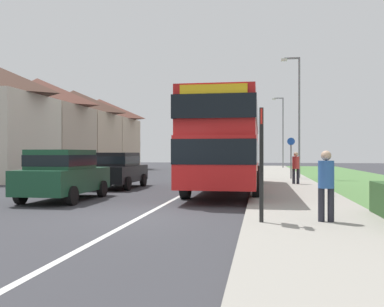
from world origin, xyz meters
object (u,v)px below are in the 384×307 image
object	(u,v)px
parked_car_black	(117,169)
cycle_route_sign	(291,156)
parked_car_dark_green	(63,173)
street_lamp_far	(282,128)
bus_stop_sign	(261,157)
street_lamp_mid	(297,109)
pedestrian_walking_away	(296,166)
double_decker_bus	(227,140)
pedestrian_at_stop	(326,182)

from	to	relation	value
parked_car_black	cycle_route_sign	bearing A→B (deg)	39.17
parked_car_dark_green	street_lamp_far	xyz separation A→B (m)	(8.77, 30.63, 3.26)
cycle_route_sign	street_lamp_far	bearing A→B (deg)	88.79
bus_stop_sign	street_lamp_far	size ratio (longest dim) A/B	0.36
street_lamp_mid	parked_car_black	bearing A→B (deg)	-138.83
parked_car_dark_green	pedestrian_walking_away	size ratio (longest dim) A/B	2.42
pedestrian_walking_away	double_decker_bus	bearing A→B (deg)	-132.61
cycle_route_sign	street_lamp_mid	distance (m)	3.00
double_decker_bus	parked_car_black	distance (m)	5.38
double_decker_bus	pedestrian_walking_away	distance (m)	4.67
double_decker_bus	street_lamp_far	bearing A→B (deg)	82.39
parked_car_dark_green	parked_car_black	world-z (taller)	parked_car_dark_green
pedestrian_at_stop	bus_stop_sign	size ratio (longest dim) A/B	0.64
bus_stop_sign	street_lamp_mid	xyz separation A→B (m)	(2.19, 16.89, 2.72)
bus_stop_sign	street_lamp_far	xyz separation A→B (m)	(2.14, 34.77, 2.66)
double_decker_bus	pedestrian_walking_away	bearing A→B (deg)	47.39
pedestrian_walking_away	street_lamp_far	world-z (taller)	street_lamp_far
double_decker_bus	street_lamp_far	size ratio (longest dim) A/B	1.46
pedestrian_at_stop	street_lamp_far	bearing A→B (deg)	88.76
pedestrian_walking_away	street_lamp_mid	bearing A→B (deg)	84.35
double_decker_bus	pedestrian_at_stop	world-z (taller)	double_decker_bus
pedestrian_at_stop	street_lamp_far	world-z (taller)	street_lamp_far
parked_car_dark_green	pedestrian_at_stop	distance (m)	8.90
double_decker_bus	pedestrian_walking_away	world-z (taller)	double_decker_bus
parked_car_black	street_lamp_far	distance (m)	27.15
bus_stop_sign	cycle_route_sign	size ratio (longest dim) A/B	1.03
street_lamp_far	pedestrian_walking_away	bearing A→B (deg)	-91.17
pedestrian_at_stop	bus_stop_sign	xyz separation A→B (m)	(-1.39, -0.28, 0.56)
parked_car_black	bus_stop_sign	xyz separation A→B (m)	(6.54, -9.26, 0.64)
street_lamp_mid	street_lamp_far	distance (m)	17.88
double_decker_bus	pedestrian_walking_away	xyz separation A→B (m)	(3.06, 3.33, -1.17)
double_decker_bus	bus_stop_sign	bearing A→B (deg)	-80.49
pedestrian_walking_away	bus_stop_sign	world-z (taller)	bus_stop_sign
parked_car_black	street_lamp_mid	world-z (taller)	street_lamp_mid
pedestrian_walking_away	cycle_route_sign	distance (m)	4.39
pedestrian_walking_away	street_lamp_far	distance (m)	23.35
street_lamp_mid	pedestrian_at_stop	bearing A→B (deg)	-92.73
double_decker_bus	bus_stop_sign	distance (m)	8.46
bus_stop_sign	street_lamp_mid	size ratio (longest dim) A/B	0.35
double_decker_bus	street_lamp_mid	distance (m)	9.53
pedestrian_at_stop	pedestrian_walking_away	distance (m)	11.37
parked_car_dark_green	bus_stop_sign	xyz separation A→B (m)	(6.63, -4.14, 0.60)
cycle_route_sign	street_lamp_far	world-z (taller)	street_lamp_far
double_decker_bus	parked_car_black	world-z (taller)	double_decker_bus
pedestrian_at_stop	cycle_route_sign	distance (m)	15.74
bus_stop_sign	street_lamp_mid	bearing A→B (deg)	82.63
pedestrian_at_stop	street_lamp_mid	size ratio (longest dim) A/B	0.23
parked_car_dark_green	street_lamp_far	bearing A→B (deg)	74.02
pedestrian_at_stop	parked_car_dark_green	bearing A→B (deg)	154.33
double_decker_bus	street_lamp_far	world-z (taller)	street_lamp_far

